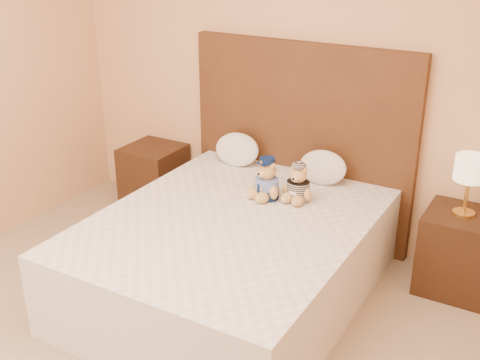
# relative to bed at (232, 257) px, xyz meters

# --- Properties ---
(room_walls) EXTENTS (4.04, 4.52, 2.72)m
(room_walls) POSITION_rel_bed_xyz_m (0.00, -0.74, 1.53)
(room_walls) COLOR #DDA779
(room_walls) RESTS_ON ground
(bed) EXTENTS (1.60, 2.00, 0.55)m
(bed) POSITION_rel_bed_xyz_m (0.00, 0.00, 0.00)
(bed) COLOR white
(bed) RESTS_ON ground
(headboard) EXTENTS (1.75, 0.08, 1.50)m
(headboard) POSITION_rel_bed_xyz_m (0.00, 1.01, 0.47)
(headboard) COLOR #4D2D17
(headboard) RESTS_ON ground
(nightstand_left) EXTENTS (0.45, 0.45, 0.55)m
(nightstand_left) POSITION_rel_bed_xyz_m (-1.25, 0.80, -0.00)
(nightstand_left) COLOR #351B11
(nightstand_left) RESTS_ON ground
(nightstand_right) EXTENTS (0.45, 0.45, 0.55)m
(nightstand_right) POSITION_rel_bed_xyz_m (1.25, 0.80, -0.00)
(nightstand_right) COLOR #351B11
(nightstand_right) RESTS_ON ground
(lamp) EXTENTS (0.20, 0.20, 0.40)m
(lamp) POSITION_rel_bed_xyz_m (1.25, 0.80, 0.57)
(lamp) COLOR gold
(lamp) RESTS_ON nightstand_right
(teddy_police) EXTENTS (0.31, 0.31, 0.28)m
(teddy_police) POSITION_rel_bed_xyz_m (0.04, 0.39, 0.42)
(teddy_police) COLOR tan
(teddy_police) RESTS_ON bed
(teddy_prisoner) EXTENTS (0.25, 0.24, 0.26)m
(teddy_prisoner) POSITION_rel_bed_xyz_m (0.24, 0.46, 0.40)
(teddy_prisoner) COLOR tan
(teddy_prisoner) RESTS_ON bed
(pillow_left) EXTENTS (0.37, 0.24, 0.26)m
(pillow_left) POSITION_rel_bed_xyz_m (-0.45, 0.83, 0.41)
(pillow_left) COLOR white
(pillow_left) RESTS_ON bed
(pillow_right) EXTENTS (0.35, 0.23, 0.25)m
(pillow_right) POSITION_rel_bed_xyz_m (0.26, 0.83, 0.40)
(pillow_right) COLOR white
(pillow_right) RESTS_ON bed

